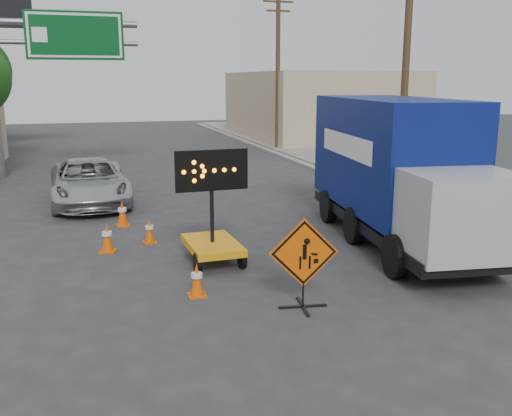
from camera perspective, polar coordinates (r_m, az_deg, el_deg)
name	(u,v)px	position (r m, az deg, el deg)	size (l,w,h in m)	color
ground	(283,333)	(9.64, 2.70, -12.38)	(100.00, 100.00, 0.00)	#2D2D30
curb_right	(325,172)	(25.66, 6.88, 3.60)	(0.40, 60.00, 0.12)	gray
sidewalk_right	(371,169)	(26.64, 11.44, 3.81)	(4.00, 60.00, 0.15)	gray
building_right_far	(317,105)	(41.45, 6.12, 10.18)	(10.00, 14.00, 4.60)	#C6A98F
highway_gantry	(43,56)	(26.25, -20.52, 14.09)	(6.18, 0.38, 6.90)	slate
utility_pole_near	(406,62)	(21.26, 14.77, 13.92)	(1.80, 0.26, 9.00)	#49361F
utility_pole_far	(278,69)	(34.03, 2.20, 13.72)	(1.80, 0.26, 9.00)	#49361F
construction_sign	(304,261)	(10.35, 4.79, -5.31)	(1.26, 0.90, 1.69)	black
arrow_board	(212,237)	(12.99, -4.39, -2.94)	(1.64, 1.87, 2.59)	orange
pickup_truck	(89,182)	(19.91, -16.33, 2.53)	(2.46, 5.33, 1.48)	silver
box_truck	(396,179)	(14.81, 13.87, 2.85)	(3.17, 7.87, 3.63)	black
cone_a	(197,280)	(11.09, -5.93, -7.14)	(0.34, 0.34, 0.67)	#DD5004
cone_b	(107,237)	(14.25, -14.66, -2.87)	(0.47, 0.47, 0.72)	#DD5004
cone_c	(150,231)	(14.80, -10.60, -2.23)	(0.37, 0.37, 0.65)	#DD5004
cone_d	(122,213)	(16.66, -13.22, -0.50)	(0.40, 0.40, 0.75)	#DD5004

